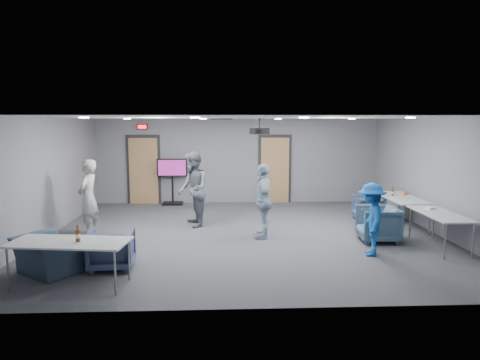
{
  "coord_description": "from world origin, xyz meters",
  "views": [
    {
      "loc": [
        -0.53,
        -9.69,
        2.62
      ],
      "look_at": [
        -0.07,
        0.61,
        1.2
      ],
      "focal_mm": 32.0,
      "sensor_mm": 36.0,
      "label": 1
    }
  ],
  "objects_px": {
    "chair_front_b": "(49,255)",
    "tv_stand": "(172,179)",
    "person_b": "(193,189)",
    "chair_right_a": "(368,208)",
    "table_right_b": "(440,215)",
    "bottle_right": "(392,192)",
    "person_a": "(88,198)",
    "table_right_a": "(402,199)",
    "chair_right_b": "(378,224)",
    "bottle_front": "(78,236)",
    "table_front_left": "(69,244)",
    "projector": "(259,131)",
    "chair_front_a": "(112,249)",
    "person_d": "(371,219)",
    "person_c": "(263,201)"
  },
  "relations": [
    {
      "from": "person_b",
      "to": "person_c",
      "type": "bearing_deg",
      "value": 42.84
    },
    {
      "from": "table_front_left",
      "to": "person_c",
      "type": "bearing_deg",
      "value": 46.47
    },
    {
      "from": "table_right_a",
      "to": "table_right_b",
      "type": "bearing_deg",
      "value": -180.0
    },
    {
      "from": "chair_right_a",
      "to": "bottle_right",
      "type": "distance_m",
      "value": 0.79
    },
    {
      "from": "chair_front_a",
      "to": "tv_stand",
      "type": "height_order",
      "value": "tv_stand"
    },
    {
      "from": "bottle_right",
      "to": "chair_right_a",
      "type": "bearing_deg",
      "value": 142.98
    },
    {
      "from": "chair_front_b",
      "to": "projector",
      "type": "relative_size",
      "value": 2.24
    },
    {
      "from": "person_a",
      "to": "chair_right_b",
      "type": "bearing_deg",
      "value": 91.61
    },
    {
      "from": "person_b",
      "to": "bottle_right",
      "type": "distance_m",
      "value": 5.08
    },
    {
      "from": "chair_right_b",
      "to": "table_front_left",
      "type": "relative_size",
      "value": 0.43
    },
    {
      "from": "chair_front_a",
      "to": "table_right_a",
      "type": "height_order",
      "value": "table_right_a"
    },
    {
      "from": "chair_right_b",
      "to": "bottle_front",
      "type": "bearing_deg",
      "value": -63.78
    },
    {
      "from": "chair_right_b",
      "to": "table_right_b",
      "type": "relative_size",
      "value": 0.5
    },
    {
      "from": "person_b",
      "to": "chair_right_a",
      "type": "bearing_deg",
      "value": 82.24
    },
    {
      "from": "person_a",
      "to": "bottle_front",
      "type": "height_order",
      "value": "person_a"
    },
    {
      "from": "person_b",
      "to": "chair_right_a",
      "type": "xyz_separation_m",
      "value": [
        4.59,
        0.41,
        -0.61
      ]
    },
    {
      "from": "chair_front_b",
      "to": "table_right_b",
      "type": "bearing_deg",
      "value": -134.6
    },
    {
      "from": "person_d",
      "to": "table_front_left",
      "type": "height_order",
      "value": "person_d"
    },
    {
      "from": "chair_right_b",
      "to": "table_right_b",
      "type": "xyz_separation_m",
      "value": [
        1.1,
        -0.53,
        0.3
      ]
    },
    {
      "from": "chair_front_b",
      "to": "table_right_a",
      "type": "height_order",
      "value": "table_right_a"
    },
    {
      "from": "person_b",
      "to": "table_right_b",
      "type": "relative_size",
      "value": 1.12
    },
    {
      "from": "chair_right_b",
      "to": "table_right_a",
      "type": "bearing_deg",
      "value": 145.15
    },
    {
      "from": "person_c",
      "to": "chair_front_a",
      "type": "relative_size",
      "value": 2.16
    },
    {
      "from": "chair_front_b",
      "to": "tv_stand",
      "type": "relative_size",
      "value": 0.69
    },
    {
      "from": "chair_front_a",
      "to": "table_right_b",
      "type": "bearing_deg",
      "value": -175.78
    },
    {
      "from": "person_d",
      "to": "table_right_b",
      "type": "xyz_separation_m",
      "value": [
        1.6,
        0.44,
        -0.04
      ]
    },
    {
      "from": "table_right_a",
      "to": "bottle_right",
      "type": "relative_size",
      "value": 7.83
    },
    {
      "from": "table_right_b",
      "to": "projector",
      "type": "xyz_separation_m",
      "value": [
        -3.65,
        1.34,
        1.72
      ]
    },
    {
      "from": "person_a",
      "to": "chair_front_b",
      "type": "bearing_deg",
      "value": 9.9
    },
    {
      "from": "person_d",
      "to": "chair_right_a",
      "type": "xyz_separation_m",
      "value": [
        0.95,
        2.91,
        -0.38
      ]
    },
    {
      "from": "table_right_a",
      "to": "table_front_left",
      "type": "xyz_separation_m",
      "value": [
        -6.95,
        -3.69,
        -0.0
      ]
    },
    {
      "from": "chair_front_a",
      "to": "person_d",
      "type": "bearing_deg",
      "value": -178.0
    },
    {
      "from": "person_d",
      "to": "bottle_right",
      "type": "distance_m",
      "value": 2.92
    },
    {
      "from": "chair_front_b",
      "to": "table_front_left",
      "type": "height_order",
      "value": "table_front_left"
    },
    {
      "from": "table_right_a",
      "to": "projector",
      "type": "distance_m",
      "value": 4.07
    },
    {
      "from": "chair_right_b",
      "to": "tv_stand",
      "type": "bearing_deg",
      "value": -127.86
    },
    {
      "from": "table_front_left",
      "to": "table_right_a",
      "type": "bearing_deg",
      "value": 35.3
    },
    {
      "from": "table_right_a",
      "to": "bottle_right",
      "type": "height_order",
      "value": "bottle_right"
    },
    {
      "from": "chair_front_a",
      "to": "table_right_a",
      "type": "relative_size",
      "value": 0.41
    },
    {
      "from": "person_b",
      "to": "table_front_left",
      "type": "height_order",
      "value": "person_b"
    },
    {
      "from": "table_right_a",
      "to": "bottle_front",
      "type": "bearing_deg",
      "value": 118.71
    },
    {
      "from": "chair_right_a",
      "to": "bottle_front",
      "type": "bearing_deg",
      "value": -52.83
    },
    {
      "from": "projector",
      "to": "chair_front_a",
      "type": "bearing_deg",
      "value": -161.25
    },
    {
      "from": "chair_right_a",
      "to": "chair_front_b",
      "type": "distance_m",
      "value": 7.79
    },
    {
      "from": "person_b",
      "to": "chair_right_a",
      "type": "height_order",
      "value": "person_b"
    },
    {
      "from": "table_front_left",
      "to": "table_right_b",
      "type": "bearing_deg",
      "value": 21.78
    },
    {
      "from": "table_right_a",
      "to": "bottle_front",
      "type": "distance_m",
      "value": 7.75
    },
    {
      "from": "chair_right_a",
      "to": "table_right_a",
      "type": "xyz_separation_m",
      "value": [
        0.65,
        -0.57,
        0.35
      ]
    },
    {
      "from": "bottle_right",
      "to": "person_a",
      "type": "bearing_deg",
      "value": -174.02
    },
    {
      "from": "chair_right_a",
      "to": "table_right_b",
      "type": "height_order",
      "value": "table_right_b"
    }
  ]
}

